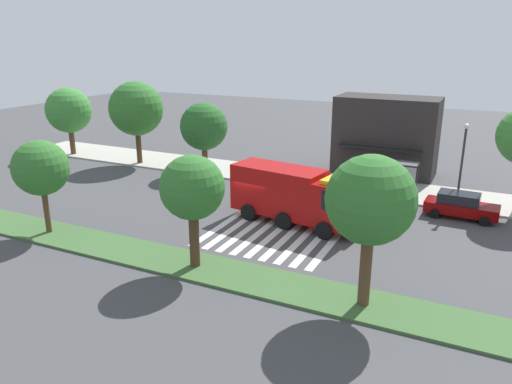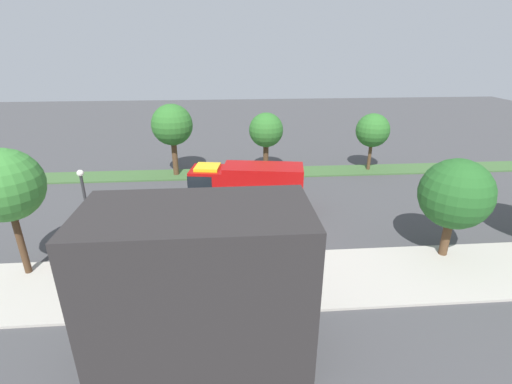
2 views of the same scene
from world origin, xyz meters
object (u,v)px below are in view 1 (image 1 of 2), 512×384
Objects in this scene: sidewalk_tree_center at (204,127)px; median_tree_far_west at (41,168)px; parked_car_west at (461,205)px; median_tree_center at (371,201)px; sidewalk_tree_west at (136,109)px; street_lamp at (462,158)px; bench_near_shelter at (340,182)px; fire_truck at (299,194)px; sidewalk_tree_far_west at (69,111)px; median_tree_west at (192,189)px; bus_stop_shelter at (392,172)px.

sidewalk_tree_center is 1.06× the size of median_tree_far_west.
parked_car_west is 0.69× the size of median_tree_center.
sidewalk_tree_west reaches higher than median_tree_far_west.
street_lamp is 0.86× the size of median_tree_center.
bench_near_shelter is 18.42m from median_tree_center.
fire_truck is 1.20× the size of sidewalk_tree_west.
sidewalk_tree_west is (8.48, 0.00, 0.70)m from sidewalk_tree_far_west.
parked_car_west is 18.75m from median_tree_west.
bench_near_shelter is 0.27× the size of street_lamp.
fire_truck is 11.88m from street_lamp.
sidewalk_tree_far_west is at bearing -180.00° from sidewalk_tree_center.
sidewalk_tree_center is at bearing 155.11° from fire_truck.
street_lamp is at bearing -6.27° from bench_near_shelter.
parked_car_west is 5.90m from bus_stop_shelter.
street_lamp reaches higher than fire_truck.
median_tree_far_west is 0.96× the size of median_tree_west.
street_lamp is 16.12m from median_tree_center.
bus_stop_shelter is at bearing 72.74° from fire_truck.
street_lamp is at bearing -1.10° from sidewalk_tree_center.
parked_car_west is 26.75m from median_tree_far_west.
median_tree_far_west is (-22.53, -14.05, 3.30)m from parked_car_west.
parked_car_west is at bearing -28.52° from bus_stop_shelter.
sidewalk_tree_far_west reaches higher than sidewalk_tree_center.
sidewalk_tree_far_west is at bearing 147.05° from median_tree_west.
bus_stop_shelter is (4.23, 8.58, -0.13)m from fire_truck.
parked_car_west is 0.71× the size of sidewalk_tree_far_west.
sidewalk_tree_far_west is 8.51m from sidewalk_tree_west.
median_tree_center is (33.97, -16.24, 0.48)m from sidewalk_tree_far_west.
median_tree_center reaches higher than median_tree_west.
bench_near_shelter is at bearing -179.78° from bus_stop_shelter.
median_tree_center reaches higher than bench_near_shelter.
median_tree_west is at bearing -127.84° from parked_car_west.
median_tree_far_west reaches higher than bench_near_shelter.
street_lamp is 28.20m from sidewalk_tree_west.
fire_truck is at bearing -91.55° from bench_near_shelter.
fire_truck reaches higher than parked_car_west.
bench_near_shelter is 0.28× the size of median_tree_far_west.
parked_car_west is 0.80× the size of street_lamp.
median_tree_center is at bearing -32.51° from sidewalk_tree_west.
median_tree_far_west is 10.61m from median_tree_west.
fire_truck is 9.57m from bus_stop_shelter.
median_tree_far_west is at bearing -180.00° from median_tree_center.
median_tree_far_west is (-13.42, -16.80, 3.59)m from bench_near_shelter.
sidewalk_tree_far_west is at bearing 172.85° from fire_truck.
sidewalk_tree_center is at bearing 85.51° from median_tree_far_west.
median_tree_far_west is (-1.28, -16.24, 0.04)m from sidewalk_tree_center.
parked_car_west is 21.62m from sidewalk_tree_center.
bus_stop_shelter reaches higher than bench_near_shelter.
median_tree_center reaches higher than fire_truck.
fire_truck is 5.71× the size of bench_near_shelter.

